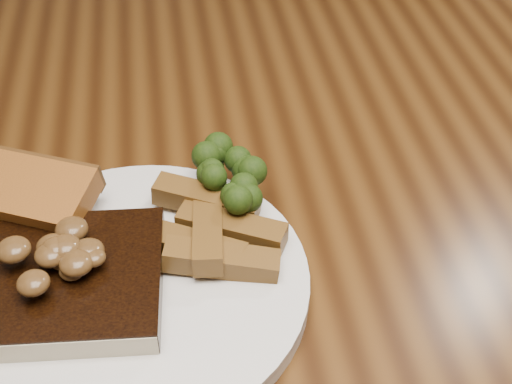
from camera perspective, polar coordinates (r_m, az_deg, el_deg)
dining_table at (r=0.68m, az=0.13°, el=-7.58°), size 1.60×0.90×0.75m
chair_far at (r=1.32m, az=5.09°, el=8.39°), size 0.47×0.47×0.82m
plate at (r=0.55m, az=-9.66°, el=-7.46°), size 0.30×0.30×0.01m
steak at (r=0.55m, az=-16.15°, el=-6.96°), size 0.17×0.14×0.02m
steak_bone at (r=0.51m, az=-16.51°, el=-11.85°), size 0.15×0.03×0.02m
mushroom_pile at (r=0.53m, az=-15.62°, el=-4.61°), size 0.07×0.07×0.03m
garlic_bread at (r=0.61m, az=-17.49°, el=-1.42°), size 0.12×0.10×0.02m
potato_wedges at (r=0.55m, az=-3.66°, el=-4.52°), size 0.11×0.11×0.02m
broccoli_cluster at (r=0.59m, az=-2.87°, el=0.66°), size 0.07×0.07×0.04m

